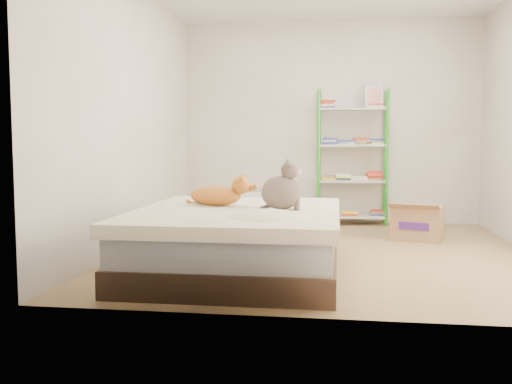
% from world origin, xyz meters
% --- Properties ---
extents(room, '(3.81, 4.21, 2.61)m').
position_xyz_m(room, '(0.00, 0.00, 1.30)').
color(room, '#8A6B54').
rests_on(room, ground).
extents(bed, '(1.60, 2.00, 0.51)m').
position_xyz_m(bed, '(-0.67, -0.96, 0.25)').
color(bed, '#4C3225').
rests_on(bed, ground).
extents(orange_cat, '(0.55, 0.34, 0.21)m').
position_xyz_m(orange_cat, '(-0.90, -0.75, 0.61)').
color(orange_cat, gold).
rests_on(orange_cat, bed).
extents(grey_cat, '(0.37, 0.32, 0.39)m').
position_xyz_m(grey_cat, '(-0.33, -0.95, 0.70)').
color(grey_cat, gray).
rests_on(grey_cat, bed).
extents(shelf_unit, '(0.88, 0.36, 1.74)m').
position_xyz_m(shelf_unit, '(0.30, 1.88, 0.80)').
color(shelf_unit, green).
rests_on(shelf_unit, ground).
extents(cardboard_box, '(0.61, 0.62, 0.41)m').
position_xyz_m(cardboard_box, '(0.97, 0.81, 0.18)').
color(cardboard_box, '#A4704A').
rests_on(cardboard_box, ground).
extents(white_bin, '(0.36, 0.32, 0.38)m').
position_xyz_m(white_bin, '(-0.94, 1.85, 0.19)').
color(white_bin, white).
rests_on(white_bin, ground).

